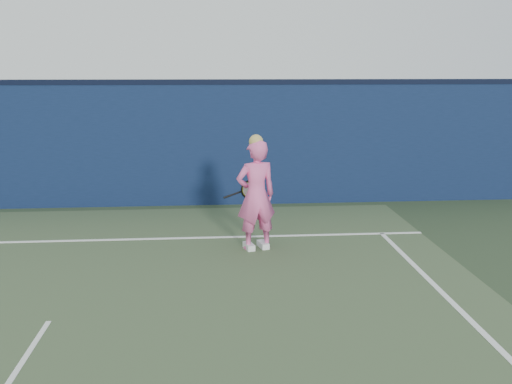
{
  "coord_description": "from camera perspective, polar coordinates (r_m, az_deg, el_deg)",
  "views": [
    {
      "loc": [
        1.92,
        -4.84,
        2.82
      ],
      "look_at": [
        2.55,
        3.39,
        0.93
      ],
      "focal_mm": 38.0,
      "sensor_mm": 36.0,
      "label": 1
    }
  ],
  "objects": [
    {
      "name": "player",
      "position": [
        8.48,
        0.0,
        -0.31
      ],
      "size": [
        0.73,
        0.58,
        1.83
      ],
      "rotation": [
        0.0,
        0.0,
        3.41
      ],
      "color": "pink",
      "rests_on": "ground"
    },
    {
      "name": "wall_cap",
      "position": [
        11.5,
        -14.28,
        11.15
      ],
      "size": [
        24.0,
        0.42,
        0.1
      ],
      "primitive_type": "cube",
      "color": "black",
      "rests_on": "backstop_wall"
    },
    {
      "name": "ground",
      "position": [
        5.92,
        -23.77,
        -16.76
      ],
      "size": [
        80.0,
        80.0,
        0.0
      ],
      "primitive_type": "plane",
      "color": "#2A3B24",
      "rests_on": "ground"
    },
    {
      "name": "racket",
      "position": [
        8.88,
        -0.95,
        0.21
      ],
      "size": [
        0.57,
        0.19,
        0.31
      ],
      "rotation": [
        0.0,
        0.0,
        0.15
      ],
      "color": "black",
      "rests_on": "ground"
    },
    {
      "name": "backstop_wall",
      "position": [
        11.61,
        -13.93,
        4.73
      ],
      "size": [
        24.0,
        0.4,
        2.5
      ],
      "primitive_type": "cube",
      "color": "#0D1B3B",
      "rests_on": "ground"
    }
  ]
}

